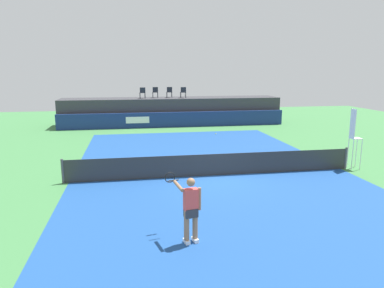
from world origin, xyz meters
name	(u,v)px	position (x,y,z in m)	size (l,w,h in m)	color
ground_plane	(200,159)	(0.00, 3.00, 0.00)	(48.00, 48.00, 0.00)	#3D7A42
court_inner	(214,175)	(0.00, 0.00, 0.00)	(12.00, 22.00, 0.00)	#1C478C
sponsor_wall	(174,120)	(-0.01, 13.50, 0.60)	(18.00, 0.22, 1.20)	navy
spectator_platform	(172,111)	(0.00, 15.30, 1.10)	(18.00, 2.80, 2.20)	#38383D
spectator_chair_far_left	(143,92)	(-2.40, 14.96, 2.69)	(0.46, 0.46, 0.89)	#1E232D
spectator_chair_left	(155,92)	(-1.34, 15.49, 2.69)	(0.44, 0.44, 0.89)	#1E232D
spectator_chair_center	(169,92)	(-0.17, 15.41, 2.69)	(0.44, 0.44, 0.89)	#1E232D
spectator_chair_right	(183,92)	(0.93, 14.99, 2.69)	(0.45, 0.45, 0.89)	#1E232D
umpire_chair	(354,135)	(6.51, 0.01, 1.59)	(0.47, 0.47, 2.76)	white
tennis_net	(214,165)	(0.00, 0.00, 0.47)	(12.40, 0.02, 0.95)	#2D2D2D
net_post_near	(63,171)	(-6.20, 0.00, 0.50)	(0.10, 0.10, 1.00)	#4C4C51
net_post_far	(346,158)	(6.20, 0.00, 0.50)	(0.10, 0.10, 1.00)	#4C4C51
tennis_player	(190,208)	(-2.01, -5.80, 0.96)	(0.86, 1.12, 1.77)	white
tennis_ball	(216,134)	(2.49, 9.86, 0.04)	(0.07, 0.07, 0.07)	#D8EA33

